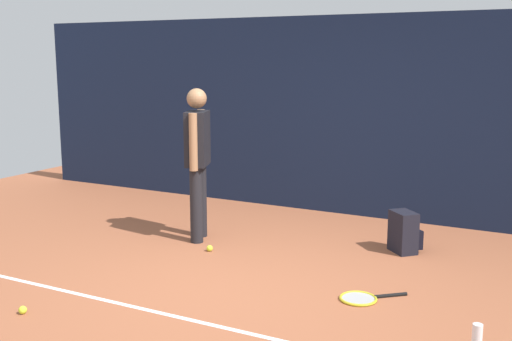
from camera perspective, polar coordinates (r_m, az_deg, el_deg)
The scene contains 8 objects.
ground_plane at distance 5.69m, azimuth -1.90°, elevation -10.61°, with size 12.00×12.00×0.00m, color #9E5638.
back_fence at distance 8.09m, azimuth 8.59°, elevation 4.91°, with size 10.00×0.10×2.56m, color #141E38.
court_line at distance 5.07m, azimuth -6.41°, elevation -13.37°, with size 9.00×0.05×0.00m, color white.
tennis_player at distance 6.91m, azimuth -5.37°, elevation 1.43°, with size 0.35×0.50×1.70m.
tennis_racket at distance 5.48m, azimuth 9.64°, elevation -11.46°, with size 0.58×0.54×0.03m.
backpack at distance 6.77m, azimuth 13.46°, elevation -5.57°, with size 0.38×0.38×0.44m.
tennis_ball_near_player at distance 6.67m, azimuth -4.27°, elevation -7.12°, with size 0.07×0.07×0.07m, color #CCE033.
tennis_ball_by_fence at distance 5.46m, azimuth -20.60°, elevation -11.88°, with size 0.07×0.07×0.07m, color #CCE033.
Camera 1 is at (2.62, -4.62, 2.04)m, focal length 43.63 mm.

